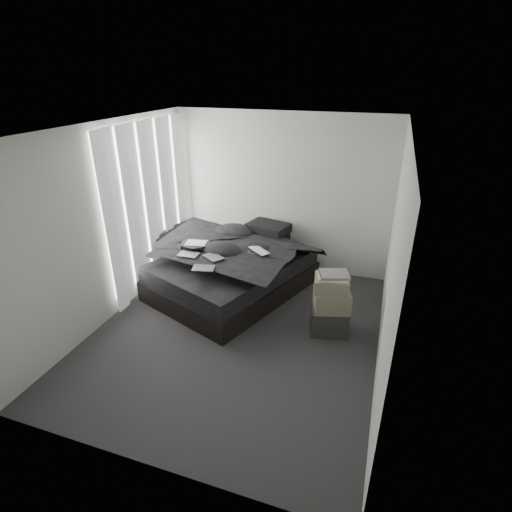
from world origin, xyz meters
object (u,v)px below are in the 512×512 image
(side_stand, at_px, (198,266))
(bed, at_px, (233,281))
(box_lower, at_px, (329,320))
(laptop, at_px, (256,246))

(side_stand, bearing_deg, bed, 16.32)
(bed, bearing_deg, box_lower, -0.51)
(laptop, bearing_deg, bed, -154.50)
(bed, relative_size, laptop, 6.24)
(bed, distance_m, side_stand, 0.59)
(side_stand, xyz_separation_m, box_lower, (2.13, -0.48, -0.22))
(box_lower, bearing_deg, side_stand, 167.40)
(laptop, xyz_separation_m, box_lower, (1.19, -0.53, -0.67))
(laptop, relative_size, side_stand, 0.47)
(bed, height_order, laptop, laptop)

